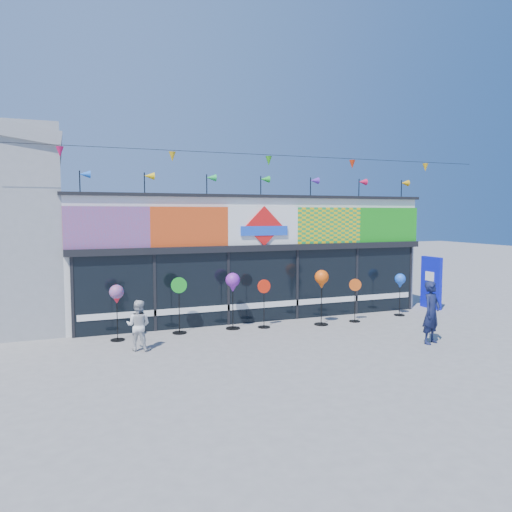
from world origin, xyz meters
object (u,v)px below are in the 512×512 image
spinner_0 (117,296)px  adult_man (432,312)px  child (138,325)px  blue_sign (431,282)px  spinner_1 (179,304)px  spinner_3 (264,302)px  spinner_2 (233,284)px  spinner_6 (400,282)px  spinner_4 (322,281)px  spinner_5 (355,299)px

spinner_0 → adult_man: (7.83, -3.42, -0.40)m
adult_man → spinner_0: bearing=135.2°
adult_man → child: adult_man is taller
blue_sign → spinner_1: 9.54m
blue_sign → spinner_3: 6.98m
spinner_1 → spinner_2: bearing=-1.0°
spinner_3 → spinner_2: bearing=168.4°
child → adult_man: bearing=-170.1°
blue_sign → spinner_2: 7.92m
spinner_2 → spinner_6: 5.99m
spinner_4 → spinner_1: bearing=173.1°
blue_sign → child: (-10.92, -1.84, -0.31)m
blue_sign → spinner_2: (-7.89, -0.46, 0.41)m
blue_sign → spinner_4: blue_sign is taller
blue_sign → spinner_6: 2.04m
blue_sign → spinner_2: size_ratio=1.12×
adult_man → spinner_6: bearing=43.9°
spinner_5 → child: (-7.02, -0.89, -0.09)m
spinner_1 → spinner_3: size_ratio=1.11×
blue_sign → spinner_5: size_ratio=1.37×
blue_sign → spinner_5: bearing=-167.7°
spinner_2 → adult_man: (4.41, -3.58, -0.53)m
spinner_1 → spinner_6: 7.63m
blue_sign → spinner_1: size_ratio=1.16×
spinner_0 → child: bearing=-72.2°
spinner_1 → spinner_6: (7.62, -0.24, 0.29)m
spinner_2 → blue_sign: bearing=3.3°
spinner_6 → adult_man: (-1.56, -3.37, -0.32)m
spinner_1 → spinner_6: bearing=-1.8°
blue_sign → spinner_4: (-5.13, -0.96, 0.43)m
spinner_1 → spinner_5: (5.64, -0.53, -0.13)m
spinner_3 → child: (-3.97, -1.19, -0.14)m
spinner_6 → child: bearing=-172.6°
spinner_6 → spinner_3: bearing=179.8°
spinner_0 → spinner_1: bearing=6.1°
spinner_1 → child: 1.99m
spinner_0 → spinner_1: size_ratio=0.94×
spinner_3 → spinner_4: bearing=-9.7°
spinner_6 → spinner_5: bearing=-171.7°
spinner_6 → adult_man: size_ratio=0.86×
spinner_1 → adult_man: (6.06, -3.61, -0.03)m
spinner_2 → spinner_4: bearing=-10.3°
spinner_3 → spinner_5: size_ratio=1.06×
spinner_2 → spinner_0: bearing=-177.3°
spinner_6 → child: spinner_6 is taller
child → blue_sign: bearing=-144.1°
spinner_1 → adult_man: size_ratio=0.98×
spinner_2 → spinner_3: bearing=-11.6°
spinner_0 → spinner_3: spinner_0 is taller
child → spinner_3: bearing=-136.9°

